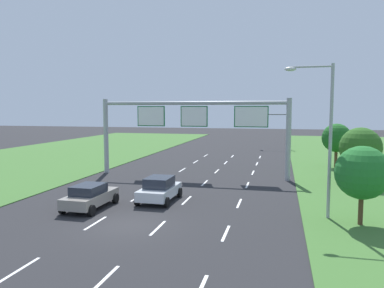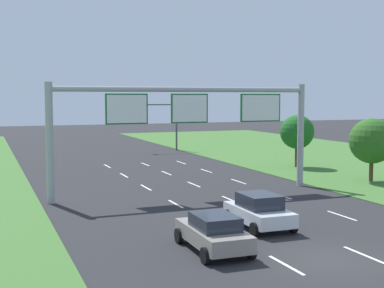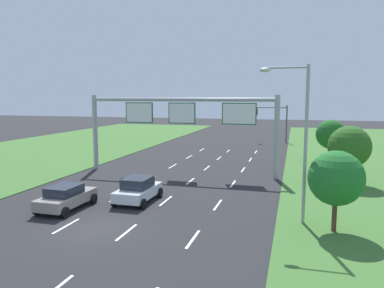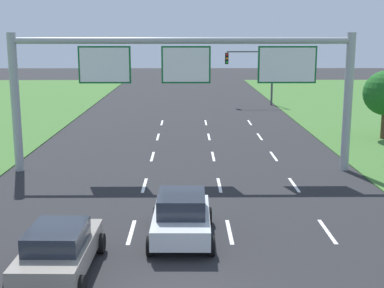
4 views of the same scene
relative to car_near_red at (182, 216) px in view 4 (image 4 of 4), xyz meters
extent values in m
cube|color=white|center=(-1.80, 0.62, -0.80)|extent=(0.14, 2.40, 0.01)
cube|color=white|center=(-1.80, 6.62, -0.80)|extent=(0.14, 2.40, 0.01)
cube|color=white|center=(-1.80, 12.62, -0.80)|extent=(0.14, 2.40, 0.01)
cube|color=white|center=(-1.80, 18.62, -0.80)|extent=(0.14, 2.40, 0.01)
cube|color=white|center=(-1.80, 24.62, -0.80)|extent=(0.14, 2.40, 0.01)
cube|color=white|center=(1.70, 0.62, -0.80)|extent=(0.14, 2.40, 0.01)
cube|color=white|center=(1.70, 6.62, -0.80)|extent=(0.14, 2.40, 0.01)
cube|color=white|center=(1.70, 12.62, -0.80)|extent=(0.14, 2.40, 0.01)
cube|color=white|center=(1.70, 18.62, -0.80)|extent=(0.14, 2.40, 0.01)
cube|color=white|center=(1.70, 24.62, -0.80)|extent=(0.14, 2.40, 0.01)
cube|color=white|center=(5.20, 0.62, -0.80)|extent=(0.14, 2.40, 0.01)
cube|color=white|center=(5.20, 6.62, -0.80)|extent=(0.14, 2.40, 0.01)
cube|color=white|center=(5.20, 12.62, -0.80)|extent=(0.14, 2.40, 0.01)
cube|color=white|center=(5.20, 18.62, -0.80)|extent=(0.14, 2.40, 0.01)
cube|color=white|center=(5.20, 24.62, -0.80)|extent=(0.14, 2.40, 0.01)
cube|color=silver|center=(0.00, 0.01, -0.17)|extent=(1.96, 4.00, 0.63)
cube|color=#232833|center=(0.00, -0.02, 0.47)|extent=(1.62, 2.07, 0.65)
cylinder|color=black|center=(-0.95, 1.46, -0.49)|extent=(0.23, 0.64, 0.64)
cylinder|color=black|center=(0.99, 1.43, -0.49)|extent=(0.23, 0.64, 0.64)
cylinder|color=black|center=(-0.99, -1.42, -0.49)|extent=(0.23, 0.64, 0.64)
cylinder|color=black|center=(0.95, -1.45, -0.49)|extent=(0.23, 0.64, 0.64)
cube|color=gray|center=(-3.55, -2.70, -0.17)|extent=(1.91, 4.16, 0.63)
cube|color=#232833|center=(-3.55, -2.88, 0.41)|extent=(1.58, 2.08, 0.55)
cylinder|color=black|center=(-4.45, -1.16, -0.49)|extent=(0.23, 0.64, 0.64)
cylinder|color=black|center=(-2.58, -1.20, -0.49)|extent=(0.23, 0.64, 0.64)
cylinder|color=black|center=(-4.51, -4.19, -0.49)|extent=(0.23, 0.64, 0.64)
cylinder|color=black|center=(-2.65, -4.23, -0.49)|extent=(0.23, 0.64, 0.64)
cylinder|color=#9EA0A5|center=(-8.45, 9.45, 2.69)|extent=(0.44, 0.44, 7.00)
cylinder|color=#9EA0A5|center=(8.35, 9.45, 2.69)|extent=(0.44, 0.44, 7.00)
cylinder|color=#9EA0A5|center=(-0.05, 9.45, 5.79)|extent=(16.80, 0.32, 0.32)
cube|color=#0C5B28|center=(-3.90, 9.45, 4.61)|extent=(2.60, 0.12, 1.84)
cube|color=white|center=(-3.90, 9.39, 4.61)|extent=(2.44, 0.01, 1.68)
cube|color=#0C5B28|center=(0.15, 9.45, 4.61)|extent=(2.45, 0.12, 1.84)
cube|color=white|center=(0.15, 9.39, 4.61)|extent=(2.29, 0.01, 1.68)
cube|color=#0C5B28|center=(5.20, 9.45, 4.61)|extent=(2.93, 0.12, 1.84)
cube|color=white|center=(5.20, 9.39, 4.61)|extent=(2.77, 0.01, 1.68)
cylinder|color=#47494F|center=(8.60, 35.35, 1.99)|extent=(0.20, 0.20, 5.60)
cylinder|color=#47494F|center=(6.35, 35.35, 4.44)|extent=(4.50, 0.14, 0.14)
cube|color=black|center=(4.10, 35.35, 3.79)|extent=(0.32, 0.36, 1.10)
sphere|color=red|center=(4.10, 35.15, 4.16)|extent=(0.22, 0.22, 0.22)
sphere|color=orange|center=(4.10, 35.15, 3.79)|extent=(0.22, 0.22, 0.22)
sphere|color=green|center=(4.10, 35.15, 3.42)|extent=(0.22, 0.22, 0.22)
cylinder|color=#513823|center=(13.31, 17.64, 0.20)|extent=(0.31, 0.31, 2.01)
camera|label=1|loc=(7.73, -23.11, 5.25)|focal=35.00mm
camera|label=2|loc=(-12.00, -21.89, 5.36)|focal=50.00mm
camera|label=3|loc=(9.76, -22.12, 6.01)|focal=35.00mm
camera|label=4|loc=(0.19, -17.39, 6.09)|focal=50.00mm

